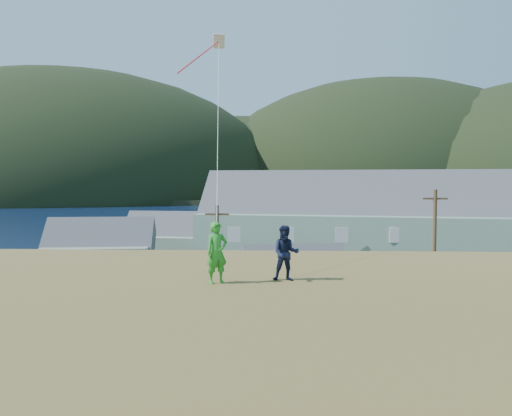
% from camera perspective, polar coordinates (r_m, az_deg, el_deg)
% --- Properties ---
extents(ground, '(900.00, 900.00, 0.00)m').
position_cam_1_polar(ground, '(33.30, -4.60, -14.18)').
color(ground, '#0A1638').
rests_on(ground, ground).
extents(grass_strip, '(110.00, 8.00, 0.10)m').
position_cam_1_polar(grass_strip, '(31.39, -5.07, -15.16)').
color(grass_strip, '#4C3D19').
rests_on(grass_strip, ground).
extents(waterfront_lot, '(72.00, 36.00, 0.12)m').
position_cam_1_polar(waterfront_lot, '(49.69, -2.18, -8.32)').
color(waterfront_lot, '#28282B').
rests_on(waterfront_lot, ground).
extents(wharf, '(26.00, 14.00, 0.90)m').
position_cam_1_polar(wharf, '(72.86, -5.45, -4.38)').
color(wharf, gray).
rests_on(wharf, ground).
extents(far_shore, '(900.00, 320.00, 2.00)m').
position_cam_1_polar(far_shore, '(361.69, 1.79, 1.64)').
color(far_shore, black).
rests_on(far_shore, ground).
extents(far_hills, '(760.00, 265.00, 143.00)m').
position_cam_1_polar(far_hills, '(312.65, 8.23, 1.57)').
color(far_hills, black).
rests_on(far_hills, ground).
extents(lodge, '(39.23, 16.84, 13.36)m').
position_cam_1_polar(lodge, '(52.95, 14.39, -2.17)').
color(lodge, slate).
rests_on(lodge, waterfront_lot).
extents(shed_palegreen_near, '(11.16, 7.84, 7.59)m').
position_cam_1_polar(shed_palegreen_near, '(51.50, -17.42, -4.91)').
color(shed_palegreen_near, slate).
rests_on(shed_palegreen_near, waterfront_lot).
extents(shed_white, '(8.65, 6.63, 6.17)m').
position_cam_1_polar(shed_white, '(37.43, 4.61, -8.48)').
color(shed_white, silver).
rests_on(shed_white, waterfront_lot).
extents(shed_palegreen_far, '(11.98, 7.59, 7.68)m').
position_cam_1_polar(shed_palegreen_far, '(59.30, -9.42, -3.70)').
color(shed_palegreen_far, gray).
rests_on(shed_palegreen_far, waterfront_lot).
extents(utility_poles, '(35.01, 0.24, 9.22)m').
position_cam_1_polar(utility_poles, '(34.00, -7.55, -6.04)').
color(utility_poles, '#47331E').
rests_on(utility_poles, waterfront_lot).
extents(parked_cars, '(18.64, 12.47, 1.57)m').
position_cam_1_polar(parked_cars, '(56.14, -13.74, -6.25)').
color(parked_cars, '#AD2E15').
rests_on(parked_cars, waterfront_lot).
extents(kite_flyer_green, '(0.70, 0.63, 1.60)m').
position_cam_1_polar(kite_flyer_green, '(13.07, -4.49, -5.11)').
color(kite_flyer_green, green).
rests_on(kite_flyer_green, hillside).
extents(kite_flyer_navy, '(0.72, 0.56, 1.48)m').
position_cam_1_polar(kite_flyer_navy, '(13.38, 3.42, -5.18)').
color(kite_flyer_navy, black).
rests_on(kite_flyer_navy, hillside).
extents(kite_rig, '(1.03, 4.00, 10.08)m').
position_cam_1_polar(kite_rig, '(20.87, -4.60, 18.04)').
color(kite_rig, beige).
rests_on(kite_rig, ground).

